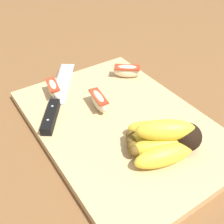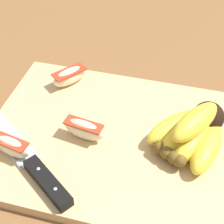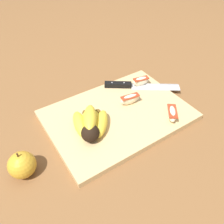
{
  "view_description": "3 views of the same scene",
  "coord_description": "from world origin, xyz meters",
  "px_view_note": "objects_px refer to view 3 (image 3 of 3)",
  "views": [
    {
      "loc": [
        0.36,
        -0.26,
        0.39
      ],
      "look_at": [
        -0.01,
        -0.02,
        0.03
      ],
      "focal_mm": 43.75,
      "sensor_mm": 36.0,
      "label": 1
    },
    {
      "loc": [
        0.09,
        -0.38,
        0.45
      ],
      "look_at": [
        -0.01,
        0.01,
        0.06
      ],
      "focal_mm": 54.99,
      "sensor_mm": 36.0,
      "label": 2
    },
    {
      "loc": [
        0.33,
        0.44,
        0.53
      ],
      "look_at": [
        0.04,
        -0.01,
        0.04
      ],
      "focal_mm": 36.52,
      "sensor_mm": 36.0,
      "label": 3
    }
  ],
  "objects_px": {
    "banana_bunch": "(91,124)",
    "apple_wedge_far": "(141,81)",
    "whole_apple": "(22,165)",
    "chefs_knife": "(131,85)",
    "apple_wedge_middle": "(172,113)",
    "apple_wedge_near": "(130,99)"
  },
  "relations": [
    {
      "from": "banana_bunch",
      "to": "apple_wedge_far",
      "type": "xyz_separation_m",
      "value": [
        -0.27,
        -0.1,
        -0.01
      ]
    },
    {
      "from": "whole_apple",
      "to": "chefs_knife",
      "type": "bearing_deg",
      "value": -163.46
    },
    {
      "from": "banana_bunch",
      "to": "apple_wedge_middle",
      "type": "bearing_deg",
      "value": 158.64
    },
    {
      "from": "apple_wedge_middle",
      "to": "whole_apple",
      "type": "relative_size",
      "value": 0.85
    },
    {
      "from": "apple_wedge_near",
      "to": "whole_apple",
      "type": "height_order",
      "value": "whole_apple"
    },
    {
      "from": "apple_wedge_far",
      "to": "whole_apple",
      "type": "height_order",
      "value": "whole_apple"
    },
    {
      "from": "banana_bunch",
      "to": "whole_apple",
      "type": "height_order",
      "value": "banana_bunch"
    },
    {
      "from": "chefs_knife",
      "to": "whole_apple",
      "type": "relative_size",
      "value": 2.93
    },
    {
      "from": "apple_wedge_far",
      "to": "chefs_knife",
      "type": "bearing_deg",
      "value": -20.36
    },
    {
      "from": "apple_wedge_near",
      "to": "whole_apple",
      "type": "bearing_deg",
      "value": 8.43
    },
    {
      "from": "apple_wedge_far",
      "to": "apple_wedge_middle",
      "type": "bearing_deg",
      "value": 82.04
    },
    {
      "from": "whole_apple",
      "to": "apple_wedge_middle",
      "type": "bearing_deg",
      "value": 171.15
    },
    {
      "from": "banana_bunch",
      "to": "apple_wedge_far",
      "type": "height_order",
      "value": "banana_bunch"
    },
    {
      "from": "banana_bunch",
      "to": "chefs_knife",
      "type": "xyz_separation_m",
      "value": [
        -0.23,
        -0.11,
        -0.02
      ]
    },
    {
      "from": "apple_wedge_near",
      "to": "whole_apple",
      "type": "xyz_separation_m",
      "value": [
        0.39,
        0.06,
        -0.0
      ]
    },
    {
      "from": "apple_wedge_near",
      "to": "whole_apple",
      "type": "distance_m",
      "value": 0.39
    },
    {
      "from": "apple_wedge_near",
      "to": "apple_wedge_far",
      "type": "distance_m",
      "value": 0.12
    },
    {
      "from": "banana_bunch",
      "to": "chefs_knife",
      "type": "distance_m",
      "value": 0.26
    },
    {
      "from": "apple_wedge_middle",
      "to": "apple_wedge_far",
      "type": "xyz_separation_m",
      "value": [
        -0.03,
        -0.19,
        0.0
      ]
    },
    {
      "from": "apple_wedge_far",
      "to": "apple_wedge_near",
      "type": "bearing_deg",
      "value": 32.78
    },
    {
      "from": "banana_bunch",
      "to": "apple_wedge_near",
      "type": "distance_m",
      "value": 0.17
    },
    {
      "from": "chefs_knife",
      "to": "whole_apple",
      "type": "bearing_deg",
      "value": 16.54
    }
  ]
}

